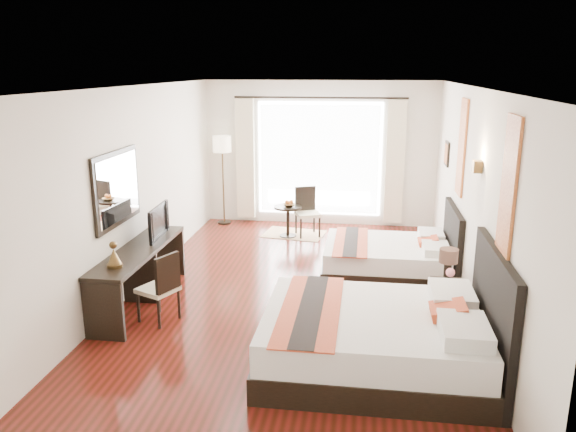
# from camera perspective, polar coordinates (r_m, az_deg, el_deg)

# --- Properties ---
(floor) EXTENTS (4.50, 7.50, 0.01)m
(floor) POSITION_cam_1_polar(r_m,az_deg,el_deg) (7.80, 0.69, -8.09)
(floor) COLOR #361309
(floor) RESTS_ON ground
(ceiling) EXTENTS (4.50, 7.50, 0.02)m
(ceiling) POSITION_cam_1_polar(r_m,az_deg,el_deg) (7.18, 0.76, 12.90)
(ceiling) COLOR white
(ceiling) RESTS_ON wall_headboard
(wall_headboard) EXTENTS (0.01, 7.50, 2.80)m
(wall_headboard) POSITION_cam_1_polar(r_m,az_deg,el_deg) (7.43, 18.18, 1.39)
(wall_headboard) COLOR silver
(wall_headboard) RESTS_ON floor
(wall_desk) EXTENTS (0.01, 7.50, 2.80)m
(wall_desk) POSITION_cam_1_polar(r_m,az_deg,el_deg) (7.96, -15.54, 2.45)
(wall_desk) COLOR silver
(wall_desk) RESTS_ON floor
(wall_window) EXTENTS (4.50, 0.01, 2.80)m
(wall_window) POSITION_cam_1_polar(r_m,az_deg,el_deg) (11.02, 3.22, 6.33)
(wall_window) COLOR silver
(wall_window) RESTS_ON floor
(wall_entry) EXTENTS (4.50, 0.01, 2.80)m
(wall_entry) POSITION_cam_1_polar(r_m,az_deg,el_deg) (3.86, -6.48, -10.37)
(wall_entry) COLOR silver
(wall_entry) RESTS_ON floor
(window_glass) EXTENTS (2.40, 0.02, 2.20)m
(window_glass) POSITION_cam_1_polar(r_m,az_deg,el_deg) (11.02, 3.20, 5.80)
(window_glass) COLOR white
(window_glass) RESTS_ON wall_window
(sheer_curtain) EXTENTS (2.30, 0.02, 2.10)m
(sheer_curtain) POSITION_cam_1_polar(r_m,az_deg,el_deg) (10.97, 3.18, 5.76)
(sheer_curtain) COLOR white
(sheer_curtain) RESTS_ON wall_window
(drape_left) EXTENTS (0.35, 0.14, 2.35)m
(drape_left) POSITION_cam_1_polar(r_m,az_deg,el_deg) (11.14, -4.33, 5.78)
(drape_left) COLOR beige
(drape_left) RESTS_ON floor
(drape_right) EXTENTS (0.35, 0.14, 2.35)m
(drape_right) POSITION_cam_1_polar(r_m,az_deg,el_deg) (10.91, 10.80, 5.36)
(drape_right) COLOR beige
(drape_right) RESTS_ON floor
(art_panel_near) EXTENTS (0.03, 0.50, 1.35)m
(art_panel_near) POSITION_cam_1_polar(r_m,az_deg,el_deg) (5.62, 21.49, 2.65)
(art_panel_near) COLOR maroon
(art_panel_near) RESTS_ON wall_headboard
(art_panel_far) EXTENTS (0.03, 0.50, 1.35)m
(art_panel_far) POSITION_cam_1_polar(r_m,az_deg,el_deg) (8.28, 17.25, 6.67)
(art_panel_far) COLOR maroon
(art_panel_far) RESTS_ON wall_headboard
(wall_sconce) EXTENTS (0.10, 0.14, 0.14)m
(wall_sconce) POSITION_cam_1_polar(r_m,az_deg,el_deg) (6.91, 18.66, 4.78)
(wall_sconce) COLOR #463319
(wall_sconce) RESTS_ON wall_headboard
(mirror_frame) EXTENTS (0.04, 1.25, 0.95)m
(mirror_frame) POSITION_cam_1_polar(r_m,az_deg,el_deg) (7.45, -17.01, 2.71)
(mirror_frame) COLOR black
(mirror_frame) RESTS_ON wall_desk
(mirror_glass) EXTENTS (0.01, 1.12, 0.82)m
(mirror_glass) POSITION_cam_1_polar(r_m,az_deg,el_deg) (7.44, -16.83, 2.71)
(mirror_glass) COLOR white
(mirror_glass) RESTS_ON mirror_frame
(bed_near) EXTENTS (2.35, 1.83, 1.33)m
(bed_near) POSITION_cam_1_polar(r_m,az_deg,el_deg) (6.00, 9.54, -12.08)
(bed_near) COLOR black
(bed_near) RESTS_ON floor
(bed_far) EXTENTS (1.92, 1.49, 1.08)m
(bed_far) POSITION_cam_1_polar(r_m,az_deg,el_deg) (8.57, 10.53, -4.14)
(bed_far) COLOR black
(bed_far) RESTS_ON floor
(nightstand) EXTENTS (0.38, 0.47, 0.45)m
(nightstand) POSITION_cam_1_polar(r_m,az_deg,el_deg) (7.34, 15.79, -8.25)
(nightstand) COLOR black
(nightstand) RESTS_ON floor
(table_lamp) EXTENTS (0.23, 0.23, 0.37)m
(table_lamp) POSITION_cam_1_polar(r_m,az_deg,el_deg) (7.25, 15.99, -4.12)
(table_lamp) COLOR black
(table_lamp) RESTS_ON nightstand
(vase) EXTENTS (0.17, 0.17, 0.14)m
(vase) POSITION_cam_1_polar(r_m,az_deg,el_deg) (7.08, 16.13, -6.13)
(vase) COLOR black
(vase) RESTS_ON nightstand
(console_desk) EXTENTS (0.50, 2.20, 0.76)m
(console_desk) POSITION_cam_1_polar(r_m,az_deg,el_deg) (7.68, -14.78, -5.89)
(console_desk) COLOR black
(console_desk) RESTS_ON floor
(television) EXTENTS (0.14, 0.79, 0.45)m
(television) POSITION_cam_1_polar(r_m,az_deg,el_deg) (7.95, -13.52, -0.55)
(television) COLOR black
(television) RESTS_ON console_desk
(bronze_figurine) EXTENTS (0.24, 0.24, 0.28)m
(bronze_figurine) POSITION_cam_1_polar(r_m,az_deg,el_deg) (6.92, -17.26, -3.89)
(bronze_figurine) COLOR #463319
(bronze_figurine) RESTS_ON console_desk
(desk_chair) EXTENTS (0.54, 0.54, 0.88)m
(desk_chair) POSITION_cam_1_polar(r_m,az_deg,el_deg) (7.14, -12.91, -8.34)
(desk_chair) COLOR #BDB591
(desk_chair) RESTS_ON floor
(floor_lamp) EXTENTS (0.35, 0.35, 1.75)m
(floor_lamp) POSITION_cam_1_polar(r_m,az_deg,el_deg) (11.04, -6.70, 6.70)
(floor_lamp) COLOR black
(floor_lamp) RESTS_ON floor
(side_table) EXTENTS (0.50, 0.50, 0.58)m
(side_table) POSITION_cam_1_polar(r_m,az_deg,el_deg) (10.31, -0.01, -0.57)
(side_table) COLOR black
(side_table) RESTS_ON floor
(fruit_bowl) EXTENTS (0.28, 0.28, 0.05)m
(fruit_bowl) POSITION_cam_1_polar(r_m,az_deg,el_deg) (10.19, 0.10, 1.09)
(fruit_bowl) COLOR #422817
(fruit_bowl) RESTS_ON side_table
(window_chair) EXTENTS (0.54, 0.54, 0.90)m
(window_chair) POSITION_cam_1_polar(r_m,az_deg,el_deg) (10.40, 1.98, -0.53)
(window_chair) COLOR #BDB591
(window_chair) RESTS_ON floor
(jute_rug) EXTENTS (1.21, 0.92, 0.01)m
(jute_rug) POSITION_cam_1_polar(r_m,az_deg,el_deg) (10.54, 0.61, -1.82)
(jute_rug) COLOR tan
(jute_rug) RESTS_ON floor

